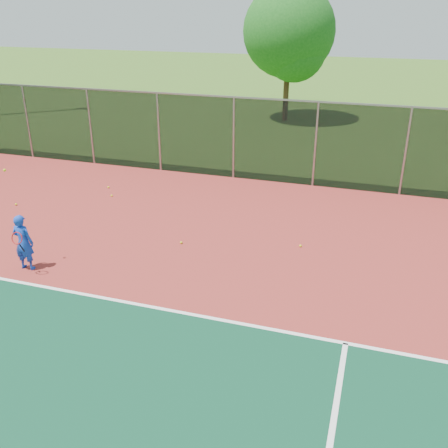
# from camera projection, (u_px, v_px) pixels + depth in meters

# --- Properties ---
(ground) EXTENTS (120.00, 120.00, 0.00)m
(ground) POSITION_uv_depth(u_px,v_px,m) (195.00, 436.00, 7.66)
(ground) COLOR #345C1A
(ground) RESTS_ON ground
(court_apron) EXTENTS (30.00, 20.00, 0.02)m
(court_apron) POSITION_uv_depth(u_px,v_px,m) (233.00, 355.00, 9.40)
(court_apron) COLOR maroon
(court_apron) RESTS_ON ground
(fence_back) EXTENTS (30.00, 0.06, 3.03)m
(fence_back) POSITION_uv_depth(u_px,v_px,m) (316.00, 144.00, 17.47)
(fence_back) COLOR black
(fence_back) RESTS_ON court_apron
(tennis_player) EXTENTS (0.59, 0.60, 2.54)m
(tennis_player) POSITION_uv_depth(u_px,v_px,m) (23.00, 242.00, 12.16)
(tennis_player) COLOR #133DB7
(tennis_player) RESTS_ON court_apron
(practice_ball_0) EXTENTS (0.07, 0.07, 0.07)m
(practice_ball_0) POSITION_uv_depth(u_px,v_px,m) (112.00, 196.00, 17.04)
(practice_ball_0) COLOR yellow
(practice_ball_0) RESTS_ON court_apron
(practice_ball_1) EXTENTS (0.07, 0.07, 0.07)m
(practice_ball_1) POSITION_uv_depth(u_px,v_px,m) (181.00, 243.00, 13.71)
(practice_ball_1) COLOR yellow
(practice_ball_1) RESTS_ON court_apron
(practice_ball_2) EXTENTS (0.07, 0.07, 0.07)m
(practice_ball_2) POSITION_uv_depth(u_px,v_px,m) (300.00, 246.00, 13.53)
(practice_ball_2) COLOR yellow
(practice_ball_2) RESTS_ON court_apron
(practice_ball_3) EXTENTS (0.07, 0.07, 0.07)m
(practice_ball_3) POSITION_uv_depth(u_px,v_px,m) (108.00, 187.00, 17.81)
(practice_ball_3) COLOR yellow
(practice_ball_3) RESTS_ON court_apron
(practice_ball_4) EXTENTS (0.07, 0.07, 0.07)m
(practice_ball_4) POSITION_uv_depth(u_px,v_px,m) (16.00, 204.00, 16.30)
(practice_ball_4) COLOR yellow
(practice_ball_4) RESTS_ON court_apron
(tree_back_left) EXTENTS (4.87, 4.87, 7.15)m
(tree_back_left) POSITION_uv_depth(u_px,v_px,m) (290.00, 36.00, 26.27)
(tree_back_left) COLOR #392414
(tree_back_left) RESTS_ON ground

